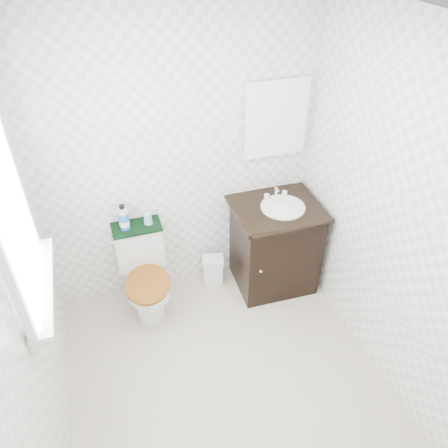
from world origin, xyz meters
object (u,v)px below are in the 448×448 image
trash_bin (213,270)px  mouthwash_bottle (124,218)px  toilet (145,275)px  vanity (275,244)px  cup (148,219)px

trash_bin → mouthwash_bottle: (-0.70, 0.03, 0.71)m
toilet → mouthwash_bottle: mouthwash_bottle is taller
trash_bin → mouthwash_bottle: 1.00m
vanity → cup: size_ratio=10.59×
toilet → vanity: bearing=-3.4°
toilet → mouthwash_bottle: bearing=126.1°
vanity → mouthwash_bottle: bearing=171.3°
toilet → mouthwash_bottle: (-0.09, 0.12, 0.52)m
toilet → vanity: 1.14m
toilet → trash_bin: toilet is taller
trash_bin → cup: cup is taller
cup → mouthwash_bottle: bearing=-177.0°
vanity → mouthwash_bottle: mouthwash_bottle is taller
trash_bin → mouthwash_bottle: bearing=177.3°
mouthwash_bottle → toilet: bearing=-53.9°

